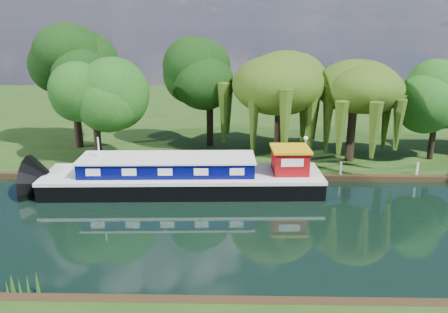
{
  "coord_description": "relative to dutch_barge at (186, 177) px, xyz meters",
  "views": [
    {
      "loc": [
        -5.46,
        -24.36,
        11.8
      ],
      "look_at": [
        -6.12,
        5.27,
        2.8
      ],
      "focal_mm": 35.0,
      "sensor_mm": 36.0,
      "label": 1
    }
  ],
  "objects": [
    {
      "name": "willow_right",
      "position": [
        13.52,
        6.24,
        5.01
      ],
      "size": [
        6.32,
        6.32,
        7.7
      ],
      "color": "black",
      "rests_on": "far_bank"
    },
    {
      "name": "tree_far_back",
      "position": [
        -11.38,
        10.21,
        6.6
      ],
      "size": [
        6.16,
        6.16,
        10.36
      ],
      "color": "black",
      "rests_on": "far_bank"
    },
    {
      "name": "tree_far_mid",
      "position": [
        1.21,
        11.0,
        5.87
      ],
      "size": [
        5.75,
        5.75,
        9.41
      ],
      "color": "black",
      "rests_on": "far_bank"
    },
    {
      "name": "red_dinghy",
      "position": [
        1.36,
        -0.51,
        -1.06
      ],
      "size": [
        4.05,
        3.33,
        0.73
      ],
      "primitive_type": "imported",
      "rotation": [
        0.0,
        0.0,
        1.32
      ],
      "color": "maroon",
      "rests_on": "ground"
    },
    {
      "name": "far_bank",
      "position": [
        8.94,
        28.23,
        -0.83
      ],
      "size": [
        120.0,
        52.0,
        0.45
      ],
      "primitive_type": "cube",
      "color": "#1B350E",
      "rests_on": "ground"
    },
    {
      "name": "mooring_posts",
      "position": [
        8.44,
        2.63,
        -0.11
      ],
      "size": [
        19.16,
        0.16,
        1.0
      ],
      "color": "silver",
      "rests_on": "far_bank"
    },
    {
      "name": "dutch_barge",
      "position": [
        0.0,
        0.0,
        0.0
      ],
      "size": [
        20.34,
        5.29,
        4.26
      ],
      "rotation": [
        0.0,
        0.0,
        0.04
      ],
      "color": "black",
      "rests_on": "ground"
    },
    {
      "name": "willow_left",
      "position": [
        7.53,
        8.4,
        5.67
      ],
      "size": [
        7.21,
        7.21,
        8.65
      ],
      "color": "black",
      "rests_on": "far_bank"
    },
    {
      "name": "ground",
      "position": [
        8.94,
        -5.77,
        -1.06
      ],
      "size": [
        120.0,
        120.0,
        0.0
      ],
      "primitive_type": "plane",
      "color": "black"
    },
    {
      "name": "lamppost",
      "position": [
        9.44,
        4.73,
        1.36
      ],
      "size": [
        0.36,
        0.36,
        2.56
      ],
      "color": "silver",
      "rests_on": "far_bank"
    },
    {
      "name": "tree_far_left",
      "position": [
        -7.98,
        5.23,
        5.2
      ],
      "size": [
        5.27,
        5.27,
        8.49
      ],
      "color": "black",
      "rests_on": "far_bank"
    },
    {
      "name": "tree_far_right",
      "position": [
        20.78,
        6.98,
        4.49
      ],
      "size": [
        4.52,
        4.52,
        7.4
      ],
      "color": "black",
      "rests_on": "far_bank"
    }
  ]
}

